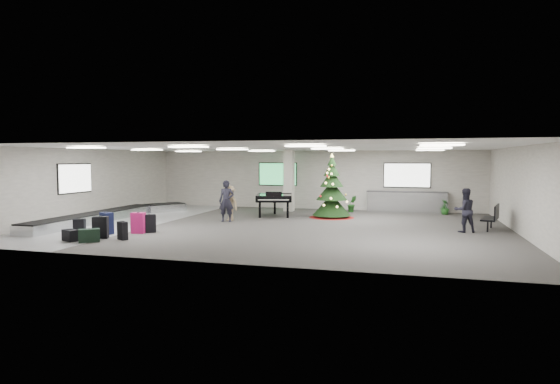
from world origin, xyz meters
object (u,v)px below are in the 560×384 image
(grand_piano, at_px, (274,198))
(potted_plant_left, at_px, (352,204))
(service_counter, at_px, (406,202))
(christmas_tree, at_px, (332,196))
(traveler_b, at_px, (229,203))
(pink_suitcase, at_px, (138,223))
(traveler_bench, at_px, (465,210))
(traveler_a, at_px, (226,201))
(potted_plant_right, at_px, (445,207))
(bench, at_px, (493,216))
(baggage_carousel, at_px, (111,215))

(grand_piano, relative_size, potted_plant_left, 2.86)
(service_counter, distance_m, grand_piano, 7.02)
(grand_piano, bearing_deg, christmas_tree, -10.99)
(service_counter, bearing_deg, traveler_b, -143.17)
(service_counter, bearing_deg, christmas_tree, -135.94)
(christmas_tree, xyz_separation_m, traveler_b, (-4.17, -2.39, -0.25))
(pink_suitcase, height_order, grand_piano, grand_piano)
(traveler_bench, bearing_deg, traveler_a, -19.83)
(potted_plant_right, bearing_deg, bench, -74.00)
(potted_plant_right, bearing_deg, traveler_a, -150.29)
(traveler_a, bearing_deg, grand_piano, 51.74)
(christmas_tree, height_order, potted_plant_right, christmas_tree)
(baggage_carousel, distance_m, bench, 16.14)
(traveler_bench, bearing_deg, bench, -159.06)
(baggage_carousel, relative_size, grand_piano, 3.92)
(service_counter, relative_size, bench, 2.48)
(baggage_carousel, distance_m, service_counter, 14.50)
(pink_suitcase, distance_m, potted_plant_right, 14.62)
(grand_piano, height_order, potted_plant_right, grand_piano)
(grand_piano, height_order, bench, grand_piano)
(baggage_carousel, xyz_separation_m, potted_plant_right, (14.70, 6.13, 0.15))
(pink_suitcase, distance_m, potted_plant_left, 11.33)
(bench, height_order, traveler_b, traveler_b)
(bench, bearing_deg, service_counter, 135.10)
(bench, bearing_deg, pink_suitcase, -146.75)
(potted_plant_right, bearing_deg, pink_suitcase, -140.89)
(traveler_a, bearing_deg, christmas_tree, 23.90)
(grand_piano, distance_m, traveler_b, 2.65)
(traveler_a, distance_m, potted_plant_right, 10.85)
(bench, relative_size, traveler_b, 1.04)
(traveler_a, bearing_deg, potted_plant_left, 38.13)
(grand_piano, bearing_deg, traveler_b, -136.72)
(christmas_tree, height_order, traveler_b, christmas_tree)
(christmas_tree, bearing_deg, service_counter, 44.06)
(pink_suitcase, height_order, potted_plant_left, potted_plant_left)
(pink_suitcase, relative_size, potted_plant_right, 1.09)
(potted_plant_left, xyz_separation_m, potted_plant_right, (4.56, 0.14, -0.07))
(bench, bearing_deg, traveler_a, -162.95)
(pink_suitcase, relative_size, traveler_bench, 0.48)
(pink_suitcase, bearing_deg, potted_plant_right, 32.49)
(service_counter, xyz_separation_m, pink_suitcase, (-9.49, -9.82, -0.16))
(traveler_a, relative_size, potted_plant_left, 2.10)
(christmas_tree, relative_size, grand_piano, 1.22)
(baggage_carousel, height_order, christmas_tree, christmas_tree)
(bench, xyz_separation_m, potted_plant_right, (-1.39, 4.86, -0.20))
(potted_plant_left, bearing_deg, potted_plant_right, 1.79)
(pink_suitcase, height_order, traveler_b, traveler_b)
(grand_piano, distance_m, traveler_a, 2.93)
(baggage_carousel, bearing_deg, potted_plant_left, 30.58)
(traveler_bench, bearing_deg, traveler_b, -21.73)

